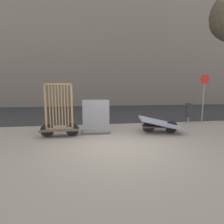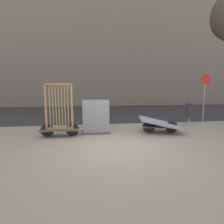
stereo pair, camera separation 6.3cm
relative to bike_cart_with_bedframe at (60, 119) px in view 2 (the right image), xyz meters
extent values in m
plane|color=gray|center=(2.01, -1.46, -0.70)|extent=(60.00, 60.00, 0.00)
cube|color=#2D2D30|center=(2.01, 6.56, -0.70)|extent=(56.00, 9.01, 0.01)
cube|color=slate|center=(2.01, 13.07, 6.43)|extent=(48.00, 4.00, 14.26)
cube|color=#4C4742|center=(-0.01, 0.00, -0.43)|extent=(1.45, 0.57, 0.04)
cylinder|color=black|center=(0.46, 0.00, -0.45)|extent=(0.51, 0.04, 0.51)
cylinder|color=black|center=(-0.48, 0.00, -0.45)|extent=(0.51, 0.04, 0.51)
cylinder|color=gray|center=(1.06, 0.01, -0.43)|extent=(0.70, 0.04, 0.03)
cube|color=#A87F4C|center=(-0.01, 0.00, -0.37)|extent=(1.03, 0.08, 0.07)
cube|color=#A87F4C|center=(-0.01, 0.00, 1.30)|extent=(1.03, 0.08, 0.07)
cube|color=#A87F4C|center=(-0.49, 0.00, 0.46)|extent=(0.07, 0.07, 1.74)
cube|color=#A87F4C|center=(0.47, 0.00, 0.46)|extent=(0.07, 0.07, 1.74)
cube|color=#A87F4C|center=(-0.34, 0.00, 0.46)|extent=(0.04, 0.05, 1.67)
cube|color=#A87F4C|center=(-0.23, 0.00, 0.46)|extent=(0.04, 0.05, 1.67)
cube|color=#A87F4C|center=(-0.12, 0.00, 0.46)|extent=(0.04, 0.05, 1.67)
cube|color=#A87F4C|center=(-0.01, 0.00, 0.46)|extent=(0.04, 0.05, 1.67)
cube|color=#A87F4C|center=(0.10, 0.00, 0.46)|extent=(0.04, 0.05, 1.67)
cube|color=#A87F4C|center=(0.21, 0.00, 0.46)|extent=(0.04, 0.05, 1.67)
cube|color=#A87F4C|center=(0.33, 0.00, 0.46)|extent=(0.04, 0.05, 1.67)
cube|color=#4C4742|center=(4.03, 0.00, -0.43)|extent=(1.52, 0.80, 0.04)
cylinder|color=black|center=(4.49, -0.08, -0.45)|extent=(0.50, 0.12, 0.51)
cylinder|color=black|center=(3.57, 0.08, -0.45)|extent=(0.50, 0.12, 0.51)
cylinder|color=gray|center=(5.09, -0.18, -0.43)|extent=(0.69, 0.15, 0.03)
cube|color=#8C93A8|center=(4.03, 0.00, -0.27)|extent=(1.84, 1.32, 0.46)
cube|color=#4C4C4C|center=(1.39, 0.33, -0.66)|extent=(1.12, 0.54, 0.08)
cube|color=gray|center=(1.39, 0.33, -0.01)|extent=(1.06, 0.48, 1.37)
cylinder|color=gray|center=(6.36, 1.71, -0.53)|extent=(0.06, 0.06, 0.34)
cylinder|color=#2D2D33|center=(6.36, 1.71, 0.00)|extent=(0.35, 0.35, 0.72)
cylinder|color=gray|center=(7.14, 1.71, 0.60)|extent=(0.06, 0.06, 2.60)
cylinder|color=red|center=(7.14, 1.69, 1.60)|extent=(0.50, 0.02, 0.50)
camera|label=1|loc=(1.04, -6.74, 1.16)|focal=28.00mm
camera|label=2|loc=(1.11, -6.75, 1.16)|focal=28.00mm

